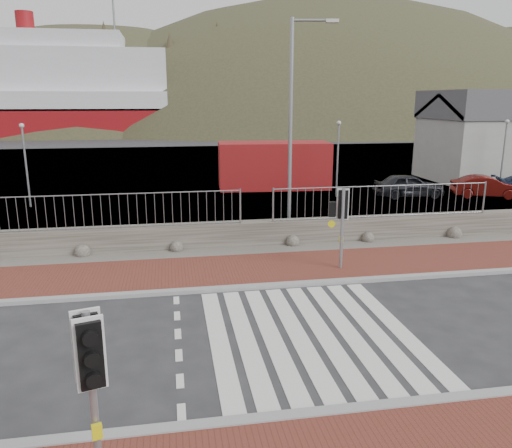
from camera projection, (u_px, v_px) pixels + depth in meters
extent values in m
plane|color=#28282B|center=(310.00, 334.00, 11.47)|extent=(220.00, 220.00, 0.00)
cube|color=maroon|center=(271.00, 269.00, 15.76)|extent=(40.00, 3.00, 0.08)
cube|color=gray|center=(358.00, 409.00, 8.59)|extent=(40.00, 0.25, 0.12)
cube|color=gray|center=(282.00, 285.00, 14.32)|extent=(40.00, 0.25, 0.12)
cube|color=silver|center=(219.00, 341.00, 11.12)|extent=(0.42, 5.60, 0.01)
cube|color=silver|center=(246.00, 339.00, 11.22)|extent=(0.42, 5.60, 0.01)
cube|color=silver|center=(272.00, 337.00, 11.31)|extent=(0.42, 5.60, 0.01)
cube|color=silver|center=(297.00, 335.00, 11.41)|extent=(0.42, 5.60, 0.01)
cube|color=silver|center=(323.00, 332.00, 11.51)|extent=(0.42, 5.60, 0.01)
cube|color=silver|center=(347.00, 330.00, 11.61)|extent=(0.42, 5.60, 0.01)
cube|color=silver|center=(372.00, 329.00, 11.71)|extent=(0.42, 5.60, 0.01)
cube|color=silver|center=(396.00, 327.00, 11.81)|extent=(0.42, 5.60, 0.01)
cube|color=#59544C|center=(260.00, 250.00, 17.67)|extent=(40.00, 1.50, 0.06)
cube|color=#4A453D|center=(256.00, 233.00, 18.33)|extent=(40.00, 0.60, 0.90)
cylinder|color=gray|center=(118.00, 194.00, 16.99)|extent=(8.40, 0.04, 0.04)
cylinder|color=gray|center=(240.00, 207.00, 17.83)|extent=(0.07, 0.07, 1.20)
cylinder|color=gray|center=(383.00, 186.00, 18.58)|extent=(8.40, 0.04, 0.04)
cylinder|color=gray|center=(273.00, 206.00, 18.03)|extent=(0.07, 0.07, 1.20)
cylinder|color=gray|center=(484.00, 198.00, 19.42)|extent=(0.07, 0.07, 1.20)
cube|color=#4C4C4F|center=(210.00, 170.00, 38.13)|extent=(120.00, 40.00, 0.50)
cube|color=#3F4C54|center=(190.00, 137.00, 71.58)|extent=(220.00, 50.00, 0.05)
cube|color=silver|center=(60.00, 72.00, 71.20)|extent=(30.00, 12.00, 6.00)
cube|color=silver|center=(57.00, 42.00, 70.22)|extent=(18.00, 10.00, 2.50)
cylinder|color=maroon|center=(25.00, 23.00, 68.96)|extent=(2.40, 2.40, 3.00)
cylinder|color=gray|center=(114.00, 14.00, 70.57)|extent=(0.30, 0.30, 6.00)
ellipsoid|color=#323721|center=(111.00, 232.00, 97.86)|extent=(106.40, 68.40, 76.00)
ellipsoid|color=#323721|center=(330.00, 249.00, 106.76)|extent=(140.00, 90.00, 100.00)
cylinder|color=gray|center=(94.00, 405.00, 6.57)|extent=(0.10, 0.10, 2.66)
cube|color=#D5C60C|center=(96.00, 427.00, 6.65)|extent=(0.15, 0.11, 0.21)
cube|color=black|center=(89.00, 349.00, 6.38)|extent=(0.43, 0.32, 1.00)
sphere|color=#0CE53F|center=(91.00, 369.00, 6.45)|extent=(0.14, 0.14, 0.14)
cylinder|color=gray|center=(342.00, 230.00, 15.42)|extent=(0.10, 0.10, 2.61)
cube|color=#D5C60C|center=(342.00, 240.00, 15.50)|extent=(0.15, 0.11, 0.21)
cube|color=black|center=(343.00, 205.00, 15.23)|extent=(0.42, 0.32, 0.98)
sphere|color=#0CE53F|center=(343.00, 214.00, 15.29)|extent=(0.14, 0.14, 0.14)
cube|color=black|center=(332.00, 209.00, 15.29)|extent=(0.24, 0.20, 0.47)
cylinder|color=gray|center=(290.00, 133.00, 18.47)|extent=(0.14, 0.14, 8.03)
cylinder|color=gray|center=(312.00, 20.00, 17.52)|extent=(1.40, 0.32, 0.09)
cube|color=beige|center=(332.00, 21.00, 17.52)|extent=(0.48, 0.29, 0.12)
cube|color=maroon|center=(274.00, 165.00, 30.06)|extent=(6.76, 3.19, 2.74)
imported|color=black|center=(409.00, 185.00, 27.35)|extent=(3.87, 1.79, 1.29)
imported|color=#4E0D0B|center=(486.00, 187.00, 27.30)|extent=(3.79, 2.29, 1.18)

